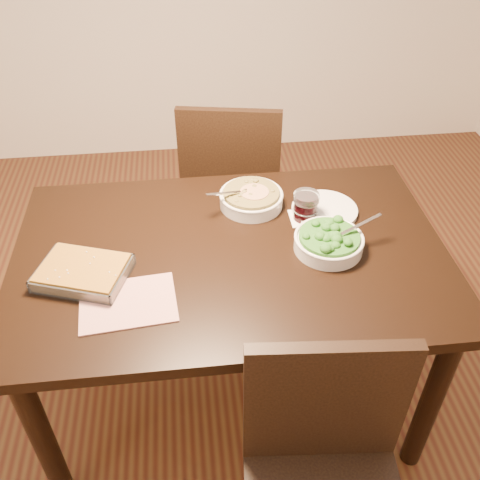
% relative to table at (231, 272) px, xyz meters
% --- Properties ---
extents(ground, '(4.00, 4.00, 0.00)m').
position_rel_table_xyz_m(ground, '(0.00, 0.00, -0.65)').
color(ground, '#401C12').
rests_on(ground, ground).
extents(table, '(1.40, 0.90, 0.75)m').
position_rel_table_xyz_m(table, '(0.00, 0.00, 0.00)').
color(table, black).
rests_on(table, ground).
extents(magazine_a, '(0.29, 0.23, 0.01)m').
position_rel_table_xyz_m(magazine_a, '(-0.32, -0.20, 0.10)').
color(magazine_a, '#9D2D2D').
rests_on(magazine_a, table).
extents(coaster, '(0.10, 0.10, 0.00)m').
position_rel_table_xyz_m(coaster, '(0.27, 0.14, 0.10)').
color(coaster, white).
rests_on(coaster, table).
extents(stew_bowl, '(0.24, 0.23, 0.09)m').
position_rel_table_xyz_m(stew_bowl, '(0.10, 0.24, 0.13)').
color(stew_bowl, white).
rests_on(stew_bowl, table).
extents(broccoli_bowl, '(0.25, 0.23, 0.09)m').
position_rel_table_xyz_m(broccoli_bowl, '(0.32, -0.03, 0.13)').
color(broccoli_bowl, white).
rests_on(broccoli_bowl, table).
extents(baking_dish, '(0.31, 0.27, 0.05)m').
position_rel_table_xyz_m(baking_dish, '(-0.46, -0.08, 0.12)').
color(baking_dish, silver).
rests_on(baking_dish, table).
extents(wine_tumbler, '(0.09, 0.09, 0.10)m').
position_rel_table_xyz_m(wine_tumbler, '(0.27, 0.14, 0.15)').
color(wine_tumbler, black).
rests_on(wine_tumbler, coaster).
extents(dinner_plate, '(0.23, 0.23, 0.02)m').
position_rel_table_xyz_m(dinner_plate, '(0.35, 0.17, 0.10)').
color(dinner_plate, white).
rests_on(dinner_plate, table).
extents(chair_near, '(0.46, 0.46, 0.90)m').
position_rel_table_xyz_m(chair_near, '(0.18, -0.66, -0.15)').
color(chair_near, black).
rests_on(chair_near, ground).
extents(chair_far, '(0.51, 0.51, 0.92)m').
position_rel_table_xyz_m(chair_far, '(0.08, 0.77, -0.14)').
color(chair_far, black).
rests_on(chair_far, ground).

